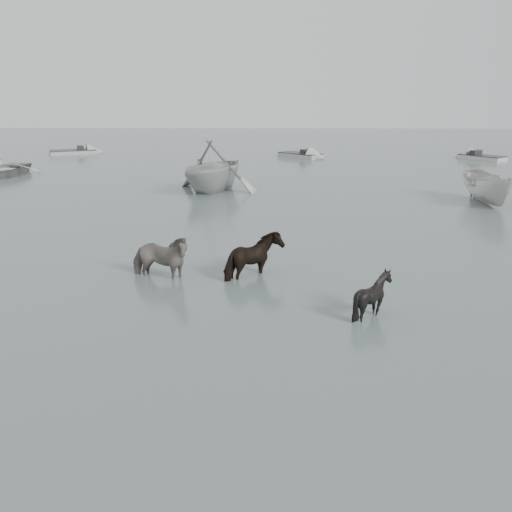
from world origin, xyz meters
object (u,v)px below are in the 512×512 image
(pony_dark, at_px, (255,251))
(rowboat_lead, at_px, (1,168))
(pony_black, at_px, (373,291))
(pony_pinto, at_px, (159,251))

(pony_dark, height_order, rowboat_lead, pony_dark)
(pony_black, bearing_deg, pony_pinto, 61.87)
(pony_dark, xyz_separation_m, rowboat_lead, (-17.39, 20.98, -0.31))
(pony_pinto, xyz_separation_m, pony_black, (6.05, -2.95, -0.21))
(pony_pinto, xyz_separation_m, rowboat_lead, (-14.44, 21.16, -0.34))
(pony_pinto, height_order, pony_black, pony_pinto)
(pony_dark, relative_size, rowboat_lead, 0.32)
(pony_pinto, relative_size, pony_dark, 1.23)
(pony_dark, distance_m, pony_black, 4.41)
(pony_pinto, xyz_separation_m, pony_dark, (2.95, 0.18, -0.04))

